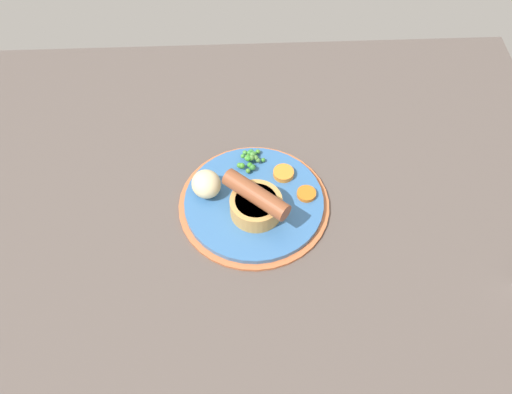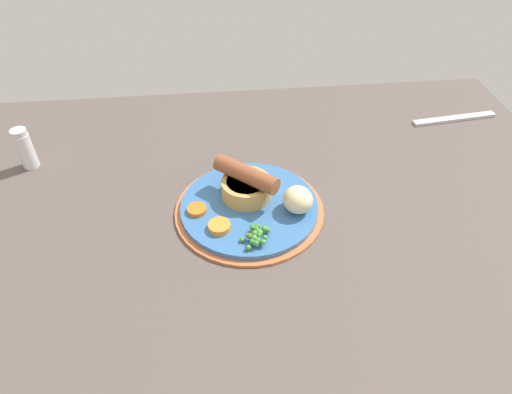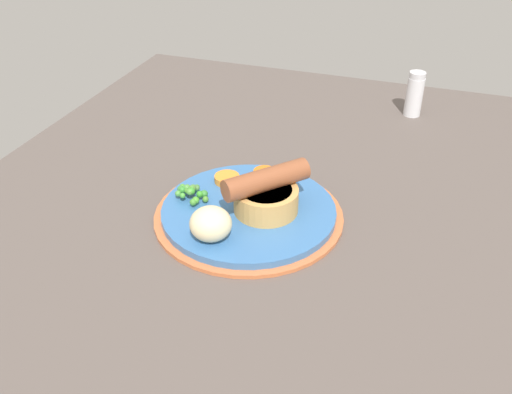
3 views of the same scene
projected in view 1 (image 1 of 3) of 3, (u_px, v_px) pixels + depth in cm
name	position (u px, v px, depth cm)	size (l,w,h in cm)	color
dining_table	(235.00, 212.00, 91.84)	(110.00, 80.00, 3.00)	#564C47
dinner_plate	(254.00, 202.00, 90.46)	(23.92, 23.92, 1.40)	#CC6B3D
sausage_pudding	(256.00, 203.00, 86.32)	(10.17, 9.40, 5.85)	tan
pea_pile	(250.00, 159.00, 93.35)	(4.76, 4.86, 1.84)	green
potato_chunk_0	(206.00, 184.00, 88.89)	(4.91, 4.59, 4.14)	beige
carrot_slice_0	(306.00, 194.00, 89.90)	(3.04, 3.04, 0.71)	orange
carrot_slice_2	(283.00, 173.00, 92.22)	(3.37, 3.37, 0.94)	orange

